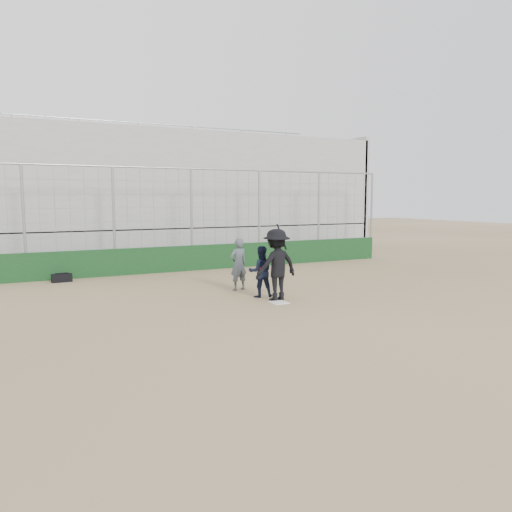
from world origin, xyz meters
name	(u,v)px	position (x,y,z in m)	size (l,w,h in m)	color
ground	(279,303)	(0.00, 0.00, 0.00)	(90.00, 90.00, 0.00)	brown
home_plate	(279,302)	(0.00, 0.00, 0.01)	(0.44, 0.44, 0.02)	white
backstop	(192,246)	(0.00, 7.00, 0.96)	(18.10, 0.25, 4.04)	#103415
bleachers	(156,197)	(0.00, 11.95, 2.92)	(20.25, 6.70, 6.98)	#979797
batter_at_plate	(276,265)	(0.12, 0.38, 1.00)	(1.37, 0.89, 2.13)	black
catcher_crouched	(261,280)	(-0.08, 0.94, 0.51)	(0.83, 0.70, 1.02)	black
umpire	(238,267)	(-0.18, 2.26, 0.73)	(0.59, 0.39, 1.46)	#454D58
equipment_bag	(62,278)	(-4.94, 6.36, 0.14)	(0.67, 0.31, 0.32)	black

